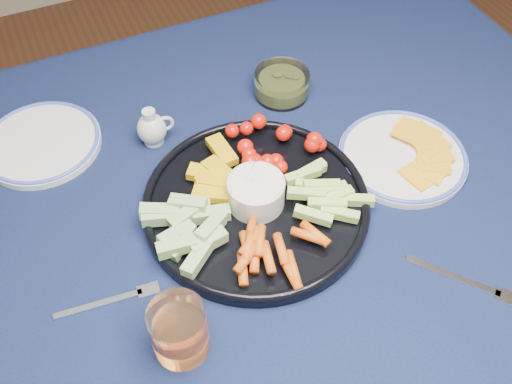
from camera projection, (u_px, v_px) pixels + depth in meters
name	position (u px, v px, depth m)	size (l,w,h in m)	color
dining_table	(210.00, 230.00, 1.09)	(1.67, 1.07, 0.75)	#4E341A
crudite_platter	(255.00, 201.00, 0.99)	(0.40, 0.40, 0.13)	black
creamer_pitcher	(152.00, 128.00, 1.09)	(0.07, 0.06, 0.08)	silver
pickle_bowl	(282.00, 85.00, 1.19)	(0.11, 0.11, 0.05)	white
cheese_plate	(403.00, 155.00, 1.08)	(0.24, 0.24, 0.03)	white
juice_tumbler	(180.00, 332.00, 0.82)	(0.08, 0.08, 0.10)	white
fork_left	(116.00, 299.00, 0.90)	(0.17, 0.03, 0.00)	white
fork_right	(471.00, 284.00, 0.91)	(0.13, 0.15, 0.00)	white
side_plate_extra	(42.00, 143.00, 1.10)	(0.23, 0.23, 0.02)	white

